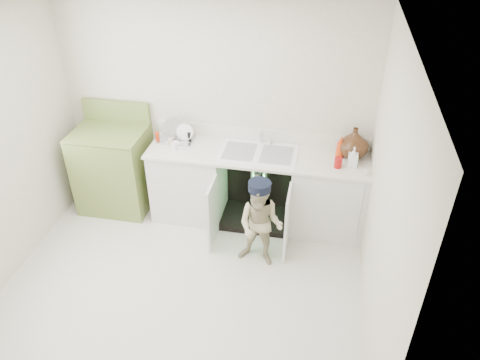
# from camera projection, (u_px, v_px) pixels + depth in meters

# --- Properties ---
(ground) EXTENTS (3.50, 3.50, 0.00)m
(ground) POSITION_uv_depth(u_px,v_px,m) (183.00, 285.00, 4.68)
(ground) COLOR beige
(ground) RESTS_ON ground
(room_shell) EXTENTS (6.00, 5.50, 1.26)m
(room_shell) POSITION_uv_depth(u_px,v_px,m) (173.00, 181.00, 3.99)
(room_shell) COLOR beige
(room_shell) RESTS_ON ground
(counter_run) EXTENTS (2.44, 1.02, 1.23)m
(counter_run) POSITION_uv_depth(u_px,v_px,m) (260.00, 186.00, 5.31)
(counter_run) COLOR silver
(counter_run) RESTS_ON ground
(avocado_stove) EXTENTS (0.81, 0.65, 1.26)m
(avocado_stove) POSITION_uv_depth(u_px,v_px,m) (114.00, 168.00, 5.54)
(avocado_stove) COLOR olive
(avocado_stove) RESTS_ON ground
(repair_worker) EXTENTS (0.52, 0.59, 0.99)m
(repair_worker) POSITION_uv_depth(u_px,v_px,m) (260.00, 224.00, 4.70)
(repair_worker) COLOR #C9BD90
(repair_worker) RESTS_ON ground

